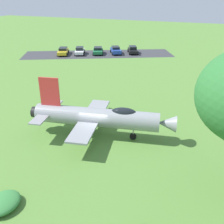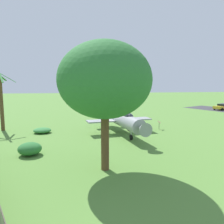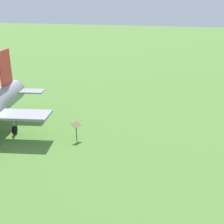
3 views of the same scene
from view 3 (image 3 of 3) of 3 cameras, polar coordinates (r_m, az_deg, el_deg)
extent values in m
cylinder|color=black|center=(25.53, -18.25, 4.37)|extent=(0.78, 1.10, 1.00)
cube|color=red|center=(23.63, -20.26, 8.22)|extent=(1.79, 0.48, 2.60)
cube|color=gray|center=(20.04, -16.96, -0.53)|extent=(2.41, 3.70, 0.16)
cube|color=gray|center=(23.84, -15.44, 3.97)|extent=(1.43, 1.98, 0.10)
cylinder|color=#A5A8AD|center=(21.14, -18.80, -1.58)|extent=(0.12, 0.12, 1.42)
cylinder|color=black|center=(21.41, -18.58, -3.34)|extent=(0.62, 0.29, 0.60)
cylinder|color=#333333|center=(19.69, -7.01, -4.01)|extent=(0.06, 0.06, 0.90)
cube|color=olive|center=(19.46, -7.09, -2.49)|extent=(0.70, 0.59, 0.25)
camera|label=1|loc=(32.20, -68.05, 14.59)|focal=41.71mm
camera|label=2|loc=(22.27, -108.47, -12.31)|focal=36.21mm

